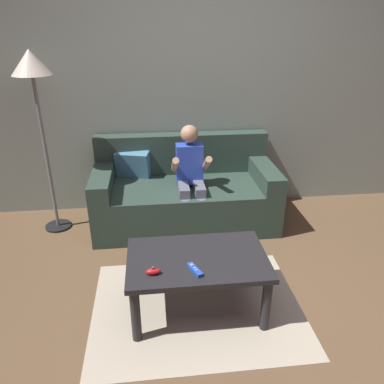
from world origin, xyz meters
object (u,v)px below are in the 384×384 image
(couch, at_px, (184,193))
(game_remote_blue_near_edge, at_px, (195,270))
(person_seated_on_couch, at_px, (191,174))
(coffee_table, at_px, (197,266))
(nunchuk_red, at_px, (153,271))
(floor_lamp, at_px, (33,77))

(couch, height_order, game_remote_blue_near_edge, couch)
(couch, distance_m, person_seated_on_couch, 0.33)
(coffee_table, height_order, game_remote_blue_near_edge, game_remote_blue_near_edge)
(nunchuk_red, bearing_deg, coffee_table, 26.99)
(game_remote_blue_near_edge, height_order, nunchuk_red, nunchuk_red)
(person_seated_on_couch, relative_size, nunchuk_red, 10.77)
(person_seated_on_couch, bearing_deg, floor_lamp, 172.21)
(person_seated_on_couch, relative_size, game_remote_blue_near_edge, 6.86)
(nunchuk_red, bearing_deg, person_seated_on_couch, 73.62)
(person_seated_on_couch, bearing_deg, nunchuk_red, -106.38)
(coffee_table, distance_m, game_remote_blue_near_edge, 0.17)
(game_remote_blue_near_edge, relative_size, nunchuk_red, 1.57)
(couch, xyz_separation_m, nunchuk_red, (-0.31, -1.40, 0.15))
(game_remote_blue_near_edge, relative_size, floor_lamp, 0.09)
(coffee_table, xyz_separation_m, nunchuk_red, (-0.29, -0.15, 0.09))
(person_seated_on_couch, distance_m, game_remote_blue_near_edge, 1.24)
(person_seated_on_couch, relative_size, floor_lamp, 0.61)
(person_seated_on_couch, distance_m, nunchuk_red, 1.28)
(floor_lamp, bearing_deg, game_remote_blue_near_edge, -50.49)
(nunchuk_red, height_order, floor_lamp, floor_lamp)
(couch, distance_m, game_remote_blue_near_edge, 1.41)
(person_seated_on_couch, xyz_separation_m, game_remote_blue_near_edge, (-0.11, -1.22, -0.13))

